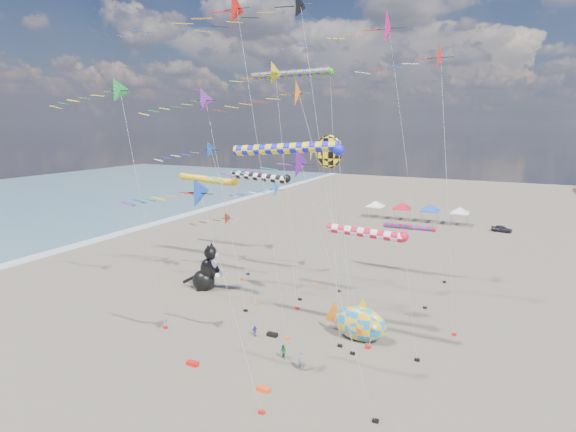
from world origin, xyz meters
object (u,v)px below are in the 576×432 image
(parked_car, at_px, (502,229))
(fish_inflatable, at_px, (359,323))
(child_green, at_px, (283,352))
(cat_inflatable, at_px, (205,266))
(person_adult, at_px, (302,361))
(child_blue, at_px, (255,331))

(parked_car, bearing_deg, fish_inflatable, 176.56)
(parked_car, bearing_deg, child_green, 173.33)
(child_green, bearing_deg, cat_inflatable, 178.38)
(person_adult, height_order, child_green, person_adult)
(fish_inflatable, height_order, child_green, fish_inflatable)
(child_blue, bearing_deg, cat_inflatable, 95.14)
(cat_inflatable, height_order, child_green, cat_inflatable)
(parked_car, bearing_deg, cat_inflatable, 155.20)
(fish_inflatable, distance_m, parked_car, 47.97)
(person_adult, height_order, child_blue, person_adult)
(fish_inflatable, relative_size, child_blue, 6.32)
(person_adult, bearing_deg, cat_inflatable, 129.00)
(person_adult, xyz_separation_m, parked_car, (12.23, 53.24, -0.23))
(fish_inflatable, distance_m, child_green, 6.95)
(cat_inflatable, distance_m, fish_inflatable, 18.73)
(child_blue, distance_m, parked_car, 53.14)
(fish_inflatable, distance_m, person_adult, 6.76)
(cat_inflatable, distance_m, child_blue, 12.57)
(child_green, bearing_deg, fish_inflatable, 84.07)
(cat_inflatable, height_order, person_adult, cat_inflatable)
(fish_inflatable, bearing_deg, child_green, -128.27)
(fish_inflatable, height_order, child_blue, fish_inflatable)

